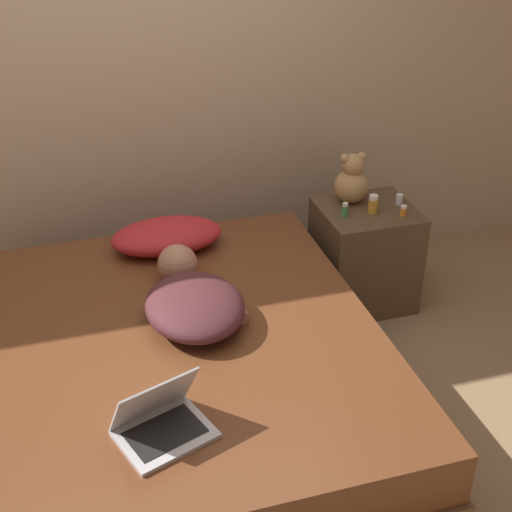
# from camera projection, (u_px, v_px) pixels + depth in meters

# --- Properties ---
(ground_plane) EXTENTS (12.00, 12.00, 0.00)m
(ground_plane) POSITION_uv_depth(u_px,v_px,m) (186.00, 419.00, 3.22)
(ground_plane) COLOR #937551
(wall_back) EXTENTS (8.00, 0.06, 2.60)m
(wall_back) POSITION_uv_depth(u_px,v_px,m) (123.00, 61.00, 3.61)
(wall_back) COLOR tan
(wall_back) RESTS_ON ground_plane
(bed) EXTENTS (1.69, 1.96, 0.47)m
(bed) POSITION_uv_depth(u_px,v_px,m) (183.00, 379.00, 3.10)
(bed) COLOR brown
(bed) RESTS_ON ground_plane
(nightstand) EXTENTS (0.50, 0.46, 0.57)m
(nightstand) POSITION_uv_depth(u_px,v_px,m) (364.00, 255.00, 3.93)
(nightstand) COLOR brown
(nightstand) RESTS_ON ground_plane
(pillow) EXTENTS (0.56, 0.33, 0.15)m
(pillow) POSITION_uv_depth(u_px,v_px,m) (167.00, 236.00, 3.58)
(pillow) COLOR red
(pillow) RESTS_ON bed
(person_lying) EXTENTS (0.44, 0.70, 0.19)m
(person_lying) POSITION_uv_depth(u_px,v_px,m) (193.00, 299.00, 3.08)
(person_lying) COLOR #4C2328
(person_lying) RESTS_ON bed
(laptop) EXTENTS (0.38, 0.34, 0.23)m
(laptop) POSITION_uv_depth(u_px,v_px,m) (161.00, 421.00, 2.46)
(laptop) COLOR silver
(laptop) RESTS_ON bed
(teddy_bear) EXTENTS (0.18, 0.18, 0.28)m
(teddy_bear) POSITION_uv_depth(u_px,v_px,m) (352.00, 181.00, 3.80)
(teddy_bear) COLOR tan
(teddy_bear) RESTS_ON nightstand
(bottle_amber) EXTENTS (0.05, 0.05, 0.10)m
(bottle_amber) POSITION_uv_depth(u_px,v_px,m) (373.00, 204.00, 3.72)
(bottle_amber) COLOR gold
(bottle_amber) RESTS_ON nightstand
(bottle_green) EXTENTS (0.03, 0.03, 0.08)m
(bottle_green) POSITION_uv_depth(u_px,v_px,m) (345.00, 210.00, 3.69)
(bottle_green) COLOR #3D8E4C
(bottle_green) RESTS_ON nightstand
(bottle_orange) EXTENTS (0.03, 0.03, 0.06)m
(bottle_orange) POSITION_uv_depth(u_px,v_px,m) (403.00, 211.00, 3.70)
(bottle_orange) COLOR orange
(bottle_orange) RESTS_ON nightstand
(bottle_clear) EXTENTS (0.04, 0.04, 0.06)m
(bottle_clear) POSITION_uv_depth(u_px,v_px,m) (399.00, 199.00, 3.82)
(bottle_clear) COLOR silver
(bottle_clear) RESTS_ON nightstand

